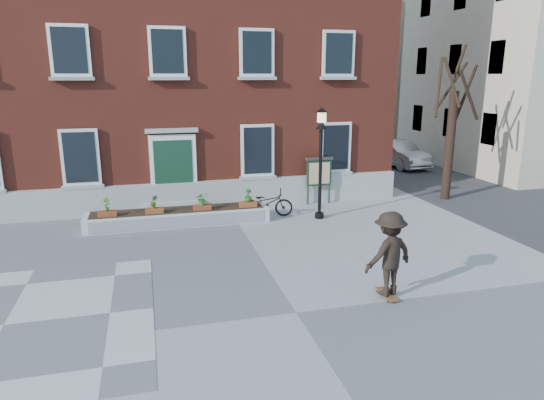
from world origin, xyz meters
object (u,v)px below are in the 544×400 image
object	(u,v)px
bicycle	(267,203)
lamp_post	(321,148)
parked_car	(398,154)
skateboarder	(389,254)
notice_board	(319,173)

from	to	relation	value
bicycle	lamp_post	distance (m)	2.80
parked_car	skateboarder	size ratio (longest dim) A/B	2.14
parked_car	lamp_post	distance (m)	11.69
parked_car	notice_board	bearing A→B (deg)	-143.96
skateboarder	bicycle	bearing A→B (deg)	98.63
lamp_post	skateboarder	xyz separation A→B (m)	(-0.68, -6.45, -1.48)
bicycle	skateboarder	size ratio (longest dim) A/B	0.92
lamp_post	skateboarder	distance (m)	6.65
skateboarder	lamp_post	bearing A→B (deg)	83.95
notice_board	skateboarder	size ratio (longest dim) A/B	0.91
lamp_post	skateboarder	size ratio (longest dim) A/B	1.91
parked_car	lamp_post	world-z (taller)	lamp_post
lamp_post	notice_board	xyz separation A→B (m)	(0.66, 1.91, -1.28)
bicycle	parked_car	bearing A→B (deg)	-35.95
bicycle	lamp_post	bearing A→B (deg)	-97.75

